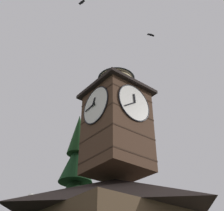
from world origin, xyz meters
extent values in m
pyramid|color=black|center=(-1.46, -1.94, 6.69)|extent=(10.80, 10.71, 2.81)
cube|color=#4C3323|center=(-0.97, -1.09, 11.23)|extent=(3.78, 3.78, 6.26)
cube|color=#352318|center=(-0.97, -1.09, 8.85)|extent=(3.82, 3.82, 0.10)
cube|color=#352318|center=(-0.97, -1.09, 10.41)|extent=(3.82, 3.82, 0.10)
cube|color=#352318|center=(-0.97, -1.09, 11.98)|extent=(3.82, 3.82, 0.10)
cube|color=#352318|center=(-0.97, -1.09, 13.55)|extent=(3.82, 3.82, 0.10)
cylinder|color=white|center=(-0.97, 0.83, 12.70)|extent=(2.80, 0.10, 2.80)
torus|color=black|center=(-0.97, 0.85, 12.70)|extent=(2.90, 0.10, 2.90)
cube|color=black|center=(-0.95, 0.93, 13.05)|extent=(0.17, 0.04, 0.71)
cube|color=black|center=(-0.50, 0.93, 12.38)|extent=(0.99, 0.04, 0.72)
sphere|color=black|center=(-0.97, 0.94, 12.70)|extent=(0.10, 0.10, 0.10)
cylinder|color=white|center=(0.95, -1.09, 12.70)|extent=(0.10, 2.80, 2.80)
torus|color=black|center=(0.97, -1.09, 12.70)|extent=(0.10, 2.90, 2.90)
cube|color=black|center=(1.05, -1.24, 13.02)|extent=(0.04, 0.40, 0.69)
cube|color=black|center=(1.05, -1.66, 12.77)|extent=(0.04, 1.15, 0.21)
sphere|color=black|center=(1.06, -1.09, 12.70)|extent=(0.10, 0.10, 0.10)
cube|color=black|center=(-0.97, -1.09, 14.49)|extent=(4.48, 4.48, 0.25)
cylinder|color=tan|center=(-0.97, -1.09, 15.30)|extent=(2.67, 2.67, 1.39)
cylinder|color=#2D2319|center=(-0.97, -1.09, 14.78)|extent=(2.73, 2.73, 0.10)
cylinder|color=#2D2319|center=(-0.97, -1.09, 15.13)|extent=(2.73, 2.73, 0.10)
cylinder|color=#2D2319|center=(-0.97, -1.09, 15.48)|extent=(2.73, 2.73, 0.10)
cylinder|color=#2D2319|center=(-0.97, -1.09, 15.82)|extent=(2.73, 2.73, 0.10)
cone|color=#384251|center=(-0.97, -1.09, 16.46)|extent=(2.97, 2.97, 0.93)
sphere|color=#384251|center=(-0.97, -1.09, 17.03)|extent=(0.16, 0.16, 0.16)
cone|color=#1A3B1E|center=(-1.06, -6.41, 8.08)|extent=(3.69, 3.69, 3.18)
cone|color=#173B1D|center=(-1.06, -6.41, 10.67)|extent=(2.74, 2.74, 3.52)
cone|color=#193D1B|center=(-1.06, -6.41, 13.23)|extent=(1.78, 1.78, 3.78)
sphere|color=silver|center=(-14.64, -45.49, 18.58)|extent=(1.95, 1.95, 1.95)
ellipsoid|color=black|center=(3.36, -0.11, 21.04)|extent=(0.30, 0.20, 0.15)
cube|color=black|center=(3.38, -0.25, 21.04)|extent=(0.24, 0.32, 0.08)
cube|color=black|center=(3.33, 0.03, 21.04)|extent=(0.24, 0.32, 0.08)
ellipsoid|color=black|center=(-1.31, 2.68, 18.16)|extent=(0.19, 0.25, 0.12)
cube|color=black|center=(-1.44, 2.72, 18.16)|extent=(0.31, 0.24, 0.08)
cube|color=black|center=(-1.18, 2.63, 18.16)|extent=(0.31, 0.24, 0.08)
camera|label=1|loc=(10.99, 13.24, 1.30)|focal=47.29mm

